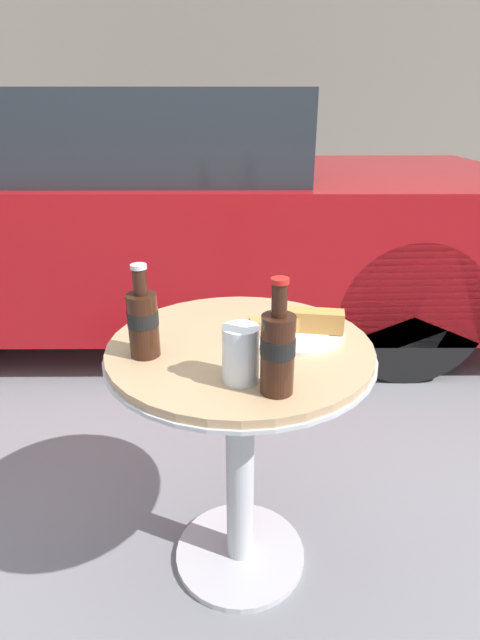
# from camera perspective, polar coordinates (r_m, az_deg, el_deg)

# --- Properties ---
(ground_plane) EXTENTS (30.00, 30.00, 0.00)m
(ground_plane) POSITION_cam_1_polar(r_m,az_deg,el_deg) (1.70, 0.01, -25.28)
(ground_plane) COLOR slate
(building_facade) EXTENTS (16.00, 0.24, 4.50)m
(building_facade) POSITION_cam_1_polar(r_m,az_deg,el_deg) (6.72, -0.34, 31.80)
(building_facade) COLOR gray
(building_facade) RESTS_ON ground_plane
(bistro_table) EXTENTS (0.68, 0.68, 0.72)m
(bistro_table) POSITION_cam_1_polar(r_m,az_deg,el_deg) (1.34, 0.01, -10.04)
(bistro_table) COLOR #B7B7BC
(bistro_table) RESTS_ON ground_plane
(cola_bottle_left) EXTENTS (0.07, 0.07, 0.22)m
(cola_bottle_left) POSITION_cam_1_polar(r_m,az_deg,el_deg) (1.18, -11.02, -0.09)
(cola_bottle_left) COLOR #33190F
(cola_bottle_left) RESTS_ON bistro_table
(cola_bottle_right) EXTENTS (0.07, 0.07, 0.25)m
(cola_bottle_right) POSITION_cam_1_polar(r_m,az_deg,el_deg) (1.00, 4.34, -3.35)
(cola_bottle_right) COLOR #33190F
(cola_bottle_right) RESTS_ON bistro_table
(drinking_glass) EXTENTS (0.08, 0.08, 0.13)m
(drinking_glass) POSITION_cam_1_polar(r_m,az_deg,el_deg) (1.06, -0.08, -4.17)
(drinking_glass) COLOR silver
(drinking_glass) RESTS_ON bistro_table
(lunch_plate_near) EXTENTS (0.25, 0.25, 0.07)m
(lunch_plate_near) POSITION_cam_1_polar(r_m,az_deg,el_deg) (1.29, 6.58, -0.91)
(lunch_plate_near) COLOR silver
(lunch_plate_near) RESTS_ON bistro_table
(parked_car) EXTENTS (4.12, 1.73, 1.34)m
(parked_car) POSITION_cam_1_polar(r_m,az_deg,el_deg) (3.11, -9.49, 11.59)
(parked_car) COLOR #9E0F14
(parked_car) RESTS_ON ground_plane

